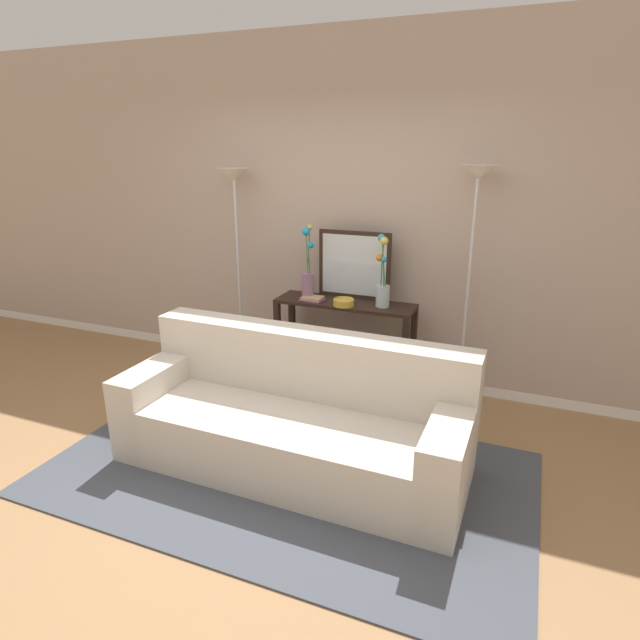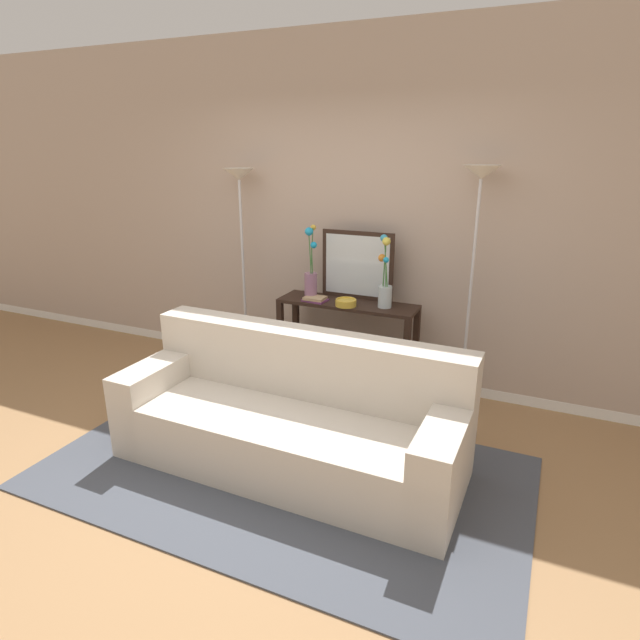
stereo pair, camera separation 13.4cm
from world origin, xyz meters
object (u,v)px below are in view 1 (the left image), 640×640
at_px(console_table, 344,330).
at_px(floor_lamp_left, 236,215).
at_px(vase_tall_flowers, 308,276).
at_px(book_row_under_console, 315,377).
at_px(couch, 294,421).
at_px(vase_short_flowers, 383,283).
at_px(book_stack, 312,299).
at_px(fruit_bowl, 344,302).
at_px(wall_mirror, 354,265).
at_px(floor_lamp_right, 474,222).

bearing_deg(console_table, floor_lamp_left, 175.54).
xyz_separation_m(vase_tall_flowers, book_row_under_console, (0.05, 0.03, -0.95)).
bearing_deg(couch, vase_short_flowers, 78.71).
relative_size(vase_tall_flowers, book_stack, 2.99).
distance_m(floor_lamp_left, fruit_bowl, 1.30).
height_order(vase_tall_flowers, fruit_bowl, vase_tall_flowers).
bearing_deg(vase_tall_flowers, floor_lamp_left, 171.30).
relative_size(console_table, vase_short_flowers, 2.00).
xyz_separation_m(couch, wall_mirror, (-0.06, 1.37, 0.79)).
bearing_deg(book_row_under_console, wall_mirror, 25.35).
distance_m(floor_lamp_left, wall_mirror, 1.18).
distance_m(couch, floor_lamp_right, 2.01).
bearing_deg(floor_lamp_right, wall_mirror, 176.47).
xyz_separation_m(fruit_bowl, book_row_under_console, (-0.30, 0.11, -0.78)).
bearing_deg(floor_lamp_right, vase_short_flowers, -171.77).
distance_m(couch, book_row_under_console, 1.31).
distance_m(vase_tall_flowers, book_stack, 0.20).
bearing_deg(floor_lamp_right, book_row_under_console, -176.20).
bearing_deg(vase_short_flowers, floor_lamp_left, 176.08).
bearing_deg(couch, floor_lamp_left, 131.71).
height_order(couch, fruit_bowl, couch).
xyz_separation_m(floor_lamp_right, vase_short_flowers, (-0.67, -0.10, -0.52)).
bearing_deg(fruit_bowl, couch, -87.03).
bearing_deg(wall_mirror, floor_lamp_right, -3.53).
relative_size(floor_lamp_left, book_stack, 8.85).
height_order(couch, wall_mirror, wall_mirror).
distance_m(wall_mirror, book_row_under_console, 1.10).
relative_size(wall_mirror, vase_short_flowers, 1.07).
xyz_separation_m(vase_short_flowers, book_stack, (-0.59, -0.07, -0.18)).
height_order(wall_mirror, vase_tall_flowers, vase_tall_flowers).
distance_m(vase_short_flowers, book_stack, 0.63).
relative_size(vase_short_flowers, fruit_bowl, 3.40).
height_order(console_table, fruit_bowl, fruit_bowl).
bearing_deg(vase_tall_flowers, wall_mirror, 26.10).
relative_size(floor_lamp_right, fruit_bowl, 11.06).
bearing_deg(floor_lamp_right, vase_tall_flowers, -175.02).
height_order(wall_mirror, vase_short_flowers, vase_short_flowers).
relative_size(console_table, floor_lamp_left, 0.64).
bearing_deg(vase_short_flowers, book_stack, -173.11).
bearing_deg(vase_short_flowers, fruit_bowl, -162.62).
distance_m(floor_lamp_left, book_stack, 1.06).
xyz_separation_m(couch, book_stack, (-0.35, 1.14, 0.51)).
bearing_deg(vase_tall_flowers, console_table, 5.36).
height_order(couch, console_table, couch).
xyz_separation_m(console_table, wall_mirror, (0.03, 0.14, 0.55)).
bearing_deg(console_table, vase_short_flowers, -2.12).
relative_size(vase_tall_flowers, vase_short_flowers, 1.07).
height_order(wall_mirror, book_row_under_console, wall_mirror).
height_order(wall_mirror, book_stack, wall_mirror).
relative_size(wall_mirror, book_stack, 3.02).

